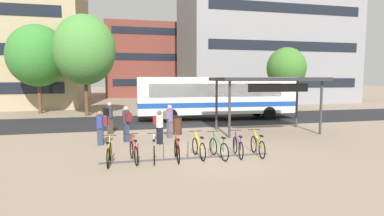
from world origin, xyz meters
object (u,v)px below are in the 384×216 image
at_px(parked_bicycle_purple_6, 238,147).
at_px(commuter_maroon_pack_0, 126,121).
at_px(transit_shelter, 267,81).
at_px(street_tree_1, 286,68).
at_px(parked_bicycle_red_1, 134,152).
at_px(parked_bicycle_white_2, 154,151).
at_px(parked_bicycle_red_3, 177,150).
at_px(parked_bicycle_yellow_4, 199,148).
at_px(commuter_maroon_pack_3, 101,125).
at_px(parked_bicycle_yellow_0, 109,154).
at_px(commuter_black_pack_1, 109,116).
at_px(commuter_red_pack_2, 159,125).
at_px(trash_bin, 177,125).
at_px(city_bus, 218,96).
at_px(parked_bicycle_yellow_7, 258,146).
at_px(street_tree_0, 85,50).
at_px(street_tree_2, 38,56).
at_px(commuter_grey_pack_4, 169,119).
at_px(parked_bicycle_green_5, 219,148).

xyz_separation_m(parked_bicycle_purple_6, commuter_maroon_pack_0, (-4.27, 3.88, 0.64)).
relative_size(transit_shelter, street_tree_1, 1.02).
bearing_deg(commuter_maroon_pack_0, transit_shelter, -108.83).
relative_size(parked_bicycle_red_1, commuter_maroon_pack_0, 0.97).
distance_m(parked_bicycle_white_2, parked_bicycle_red_3, 0.87).
distance_m(parked_bicycle_red_3, commuter_maroon_pack_0, 4.32).
xyz_separation_m(parked_bicycle_white_2, parked_bicycle_purple_6, (3.35, -0.07, 0.00)).
height_order(parked_bicycle_red_3, parked_bicycle_yellow_4, same).
xyz_separation_m(parked_bicycle_red_3, commuter_maroon_pack_3, (-2.96, 3.42, 0.55)).
xyz_separation_m(transit_shelter, street_tree_1, (7.65, 10.96, 1.12)).
relative_size(parked_bicycle_yellow_0, parked_bicycle_red_1, 1.00).
distance_m(parked_bicycle_red_3, transit_shelter, 8.30).
distance_m(commuter_black_pack_1, commuter_red_pack_2, 3.96).
bearing_deg(trash_bin, parked_bicycle_yellow_0, -123.70).
relative_size(parked_bicycle_purple_6, commuter_red_pack_2, 1.06).
relative_size(city_bus, transit_shelter, 1.94).
bearing_deg(transit_shelter, commuter_black_pack_1, 173.87).
relative_size(parked_bicycle_yellow_7, street_tree_0, 0.21).
bearing_deg(street_tree_1, parked_bicycle_yellow_4, -129.64).
distance_m(parked_bicycle_red_1, street_tree_2, 20.02).
height_order(parked_bicycle_white_2, street_tree_2, street_tree_2).
bearing_deg(commuter_black_pack_1, parked_bicycle_yellow_4, -100.90).
bearing_deg(street_tree_2, commuter_maroon_pack_3, -67.82).
relative_size(parked_bicycle_yellow_0, commuter_grey_pack_4, 0.99).
xyz_separation_m(transit_shelter, commuter_maroon_pack_3, (-9.17, -1.43, -2.04)).
height_order(parked_bicycle_white_2, commuter_maroon_pack_0, commuter_maroon_pack_0).
height_order(commuter_red_pack_2, commuter_grey_pack_4, commuter_grey_pack_4).
distance_m(parked_bicycle_white_2, parked_bicycle_purple_6, 3.35).
distance_m(commuter_maroon_pack_0, commuter_black_pack_1, 2.51).
height_order(commuter_black_pack_1, street_tree_1, street_tree_1).
height_order(parked_bicycle_purple_6, parked_bicycle_yellow_7, same).
distance_m(parked_bicycle_yellow_0, street_tree_2, 19.83).
bearing_deg(trash_bin, parked_bicycle_purple_6, -74.35).
relative_size(parked_bicycle_yellow_0, parked_bicycle_yellow_4, 1.00).
xyz_separation_m(street_tree_0, street_tree_1, (18.62, 0.42, -1.33)).
xyz_separation_m(commuter_maroon_pack_0, street_tree_2, (-7.19, 14.29, 4.05)).
distance_m(parked_bicycle_red_3, parked_bicycle_yellow_7, 3.32).
distance_m(parked_bicycle_red_3, street_tree_2, 20.81).
xyz_separation_m(city_bus, commuter_red_pack_2, (-5.51, -7.80, -0.85)).
bearing_deg(parked_bicycle_yellow_0, commuter_maroon_pack_3, 10.74).
xyz_separation_m(city_bus, parked_bicycle_red_3, (-5.22, -10.88, -1.39)).
bearing_deg(parked_bicycle_yellow_4, street_tree_1, -42.32).
bearing_deg(parked_bicycle_red_1, parked_bicycle_green_5, -100.49).
xyz_separation_m(parked_bicycle_red_1, parked_bicycle_yellow_4, (2.52, 0.02, 0.00)).
distance_m(parked_bicycle_yellow_0, parked_bicycle_green_5, 4.16).
distance_m(city_bus, parked_bicycle_yellow_0, 13.40).
bearing_deg(parked_bicycle_yellow_4, parked_bicycle_purple_6, -98.78).
height_order(parked_bicycle_white_2, parked_bicycle_yellow_4, same).
bearing_deg(parked_bicycle_red_1, commuter_red_pack_2, -31.38).
relative_size(parked_bicycle_purple_6, trash_bin, 1.66).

